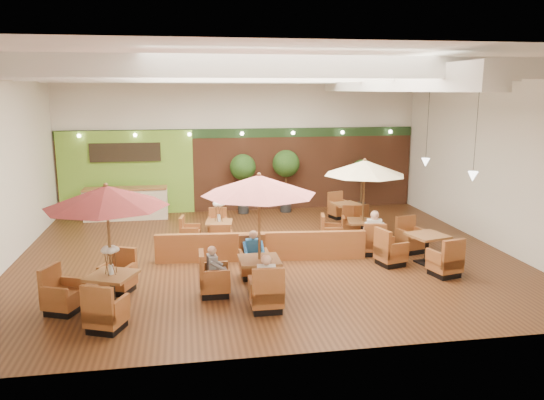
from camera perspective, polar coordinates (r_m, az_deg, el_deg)
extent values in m
plane|color=#381E0F|center=(15.53, -0.79, -5.84)|extent=(14.00, 14.00, 0.00)
cube|color=silver|center=(20.85, -3.32, 6.39)|extent=(14.00, 0.04, 5.50)
cube|color=silver|center=(9.13, 4.86, -0.58)|extent=(14.00, 0.04, 5.50)
cube|color=silver|center=(17.41, 22.68, 4.44)|extent=(0.04, 12.00, 5.50)
cube|color=white|center=(14.83, -0.85, 14.87)|extent=(14.00, 12.00, 0.04)
cube|color=brown|center=(20.93, -3.27, 3.23)|extent=(13.90, 0.10, 3.20)
cube|color=#1E3819|center=(20.75, -3.31, 7.19)|extent=(13.90, 0.12, 0.35)
cube|color=#71A830|center=(20.86, -15.36, 2.81)|extent=(5.00, 0.08, 3.20)
cube|color=black|center=(20.68, -15.50, 4.96)|extent=(2.60, 0.08, 0.70)
cube|color=white|center=(15.72, 12.18, 12.43)|extent=(0.60, 11.00, 0.60)
cube|color=white|center=(10.88, 2.41, 14.15)|extent=(13.60, 0.12, 0.45)
cube|color=white|center=(13.53, 0.00, 13.69)|extent=(13.60, 0.12, 0.45)
cube|color=white|center=(16.10, -1.56, 13.38)|extent=(13.60, 0.12, 0.45)
cube|color=white|center=(18.77, -2.73, 13.14)|extent=(13.60, 0.12, 0.45)
cylinder|color=black|center=(15.84, 21.20, 8.10)|extent=(0.01, 0.01, 3.20)
cone|color=white|center=(16.00, 20.78, 2.39)|extent=(0.28, 0.28, 0.28)
cylinder|color=black|center=(18.49, 16.47, 8.82)|extent=(0.01, 0.01, 3.20)
cone|color=white|center=(18.62, 16.18, 3.91)|extent=(0.28, 0.28, 0.28)
sphere|color=#FFEAC6|center=(20.75, -20.05, 6.51)|extent=(0.14, 0.14, 0.14)
sphere|color=#FFEAC6|center=(20.48, -14.51, 6.78)|extent=(0.14, 0.14, 0.14)
sphere|color=#FFEAC6|center=(20.40, -8.87, 7.00)|extent=(0.14, 0.14, 0.14)
sphere|color=#FFEAC6|center=(20.52, -3.24, 7.14)|extent=(0.14, 0.14, 0.14)
sphere|color=#FFEAC6|center=(20.84, 2.28, 7.22)|extent=(0.14, 0.14, 0.14)
sphere|color=#FFEAC6|center=(21.33, 7.59, 7.23)|extent=(0.14, 0.14, 0.14)
sphere|color=#FFEAC6|center=(22.00, 12.62, 7.19)|extent=(0.14, 0.14, 0.14)
cube|color=beige|center=(20.28, -15.42, -0.46)|extent=(3.00, 0.70, 1.10)
cube|color=brown|center=(20.17, -15.51, 1.20)|extent=(3.00, 0.75, 0.06)
cube|color=brown|center=(14.84, -1.16, -5.04)|extent=(5.86, 0.70, 0.81)
cube|color=brown|center=(12.01, -16.87, -7.79)|extent=(1.21, 1.21, 0.06)
cylinder|color=black|center=(12.14, -16.77, -9.47)|extent=(0.11, 0.11, 0.71)
cube|color=black|center=(12.28, -16.66, -11.13)|extent=(0.64, 0.64, 0.04)
cube|color=brown|center=(11.22, -17.39, -11.72)|extent=(0.88, 0.88, 0.35)
cube|color=brown|center=(10.85, -17.10, -10.68)|extent=(0.66, 0.36, 0.76)
cube|color=brown|center=(11.30, -18.85, -10.46)|extent=(0.31, 0.58, 0.30)
cube|color=brown|center=(10.99, -16.03, -10.92)|extent=(0.31, 0.58, 0.30)
cube|color=black|center=(11.32, -17.32, -12.87)|extent=(0.78, 0.78, 0.15)
cube|color=brown|center=(13.12, -16.20, -8.18)|extent=(0.88, 0.88, 0.35)
cube|color=brown|center=(13.28, -16.63, -6.49)|extent=(0.66, 0.36, 0.76)
cube|color=brown|center=(12.90, -15.03, -7.43)|extent=(0.31, 0.58, 0.30)
cube|color=brown|center=(13.21, -17.45, -7.13)|extent=(0.31, 0.58, 0.30)
cube|color=black|center=(13.21, -16.14, -9.19)|extent=(0.78, 0.78, 0.15)
cube|color=brown|center=(12.35, -21.55, -9.83)|extent=(0.88, 0.88, 0.35)
cube|color=brown|center=(12.28, -20.37, -8.23)|extent=(0.36, 0.66, 0.76)
cube|color=brown|center=(12.51, -20.80, -8.42)|extent=(0.58, 0.31, 0.30)
cube|color=brown|center=(12.04, -22.49, -9.36)|extent=(0.58, 0.31, 0.30)
cube|color=black|center=(12.44, -21.46, -10.90)|extent=(0.78, 0.78, 0.15)
cylinder|color=brown|center=(11.84, -17.04, -5.17)|extent=(0.06, 0.06, 2.71)
cone|color=#5C1B1B|center=(11.56, -17.39, 0.41)|extent=(2.60, 2.60, 0.45)
sphere|color=brown|center=(11.52, -17.46, 1.53)|extent=(0.10, 0.10, 0.10)
cylinder|color=silver|center=(11.97, -16.92, -7.14)|extent=(0.10, 0.10, 0.22)
cube|color=brown|center=(12.44, -1.36, -6.49)|extent=(0.95, 0.95, 0.07)
cylinder|color=black|center=(12.57, -1.35, -8.17)|extent=(0.11, 0.11, 0.73)
cube|color=black|center=(12.71, -1.35, -9.81)|extent=(0.50, 0.50, 0.04)
cube|color=brown|center=(11.63, -0.61, -10.27)|extent=(0.69, 0.69, 0.35)
cube|color=brown|center=(11.24, -0.37, -9.25)|extent=(0.69, 0.11, 0.77)
cube|color=brown|center=(11.51, -2.21, -9.34)|extent=(0.09, 0.61, 0.31)
cube|color=brown|center=(11.59, 0.98, -9.16)|extent=(0.09, 0.61, 0.31)
cube|color=black|center=(11.72, -0.60, -11.43)|extent=(0.61, 0.61, 0.15)
cube|color=brown|center=(13.58, -1.99, -6.98)|extent=(0.69, 0.69, 0.35)
cube|color=brown|center=(13.75, -2.16, -5.29)|extent=(0.69, 0.11, 0.77)
cube|color=brown|center=(13.55, -0.64, -6.03)|extent=(0.09, 0.61, 0.31)
cube|color=brown|center=(13.48, -3.35, -6.15)|extent=(0.09, 0.61, 0.31)
cube|color=black|center=(13.66, -1.98, -8.00)|extent=(0.61, 0.61, 0.15)
cube|color=brown|center=(12.50, -6.19, -8.73)|extent=(0.69, 0.69, 0.35)
cube|color=brown|center=(12.41, -4.88, -7.23)|extent=(0.11, 0.69, 0.77)
cube|color=brown|center=(12.73, -6.29, -7.29)|extent=(0.61, 0.09, 0.31)
cube|color=brown|center=(12.12, -6.13, -8.28)|extent=(0.61, 0.09, 0.31)
cube|color=black|center=(12.59, -6.16, -9.82)|extent=(0.61, 0.61, 0.15)
cylinder|color=brown|center=(12.27, -1.38, -3.89)|extent=(0.06, 0.06, 2.77)
cone|color=#C45F5E|center=(12.00, -1.40, 1.65)|extent=(2.66, 2.66, 0.45)
sphere|color=brown|center=(11.97, -1.41, 2.73)|extent=(0.10, 0.10, 0.10)
cube|color=brown|center=(16.48, 9.73, -2.27)|extent=(1.04, 1.04, 0.06)
cylinder|color=black|center=(16.57, 9.69, -3.49)|extent=(0.10, 0.10, 0.68)
cube|color=black|center=(16.67, 9.64, -4.69)|extent=(0.55, 0.55, 0.04)
cube|color=brown|center=(15.70, 10.85, -4.67)|extent=(0.76, 0.76, 0.33)
cube|color=brown|center=(15.40, 11.42, -3.81)|extent=(0.65, 0.24, 0.72)
cube|color=brown|center=(15.61, 9.78, -3.94)|extent=(0.20, 0.57, 0.29)
cube|color=brown|center=(15.69, 11.96, -3.94)|extent=(0.20, 0.57, 0.29)
cube|color=black|center=(15.77, 10.81, -5.50)|extent=(0.68, 0.68, 0.14)
cube|color=brown|center=(17.49, 8.63, -2.89)|extent=(0.76, 0.76, 0.33)
cube|color=brown|center=(17.64, 8.22, -1.71)|extent=(0.65, 0.24, 0.72)
cube|color=brown|center=(17.48, 9.63, -2.24)|extent=(0.20, 0.57, 0.29)
cube|color=brown|center=(17.41, 7.67, -2.23)|extent=(0.20, 0.57, 0.29)
cube|color=black|center=(17.55, 8.61, -3.64)|extent=(0.68, 0.68, 0.14)
cube|color=brown|center=(16.30, 6.40, -3.91)|extent=(0.76, 0.76, 0.33)
cube|color=brown|center=(16.35, 7.26, -2.77)|extent=(0.24, 0.65, 0.72)
cube|color=brown|center=(16.54, 6.35, -2.94)|extent=(0.57, 0.20, 0.29)
cube|color=brown|center=(15.96, 6.49, -3.49)|extent=(0.57, 0.20, 0.29)
cube|color=black|center=(16.37, 6.38, -4.72)|extent=(0.68, 0.68, 0.14)
cylinder|color=brown|center=(16.36, 9.80, -0.41)|extent=(0.06, 0.06, 2.59)
cone|color=beige|center=(16.17, 9.93, 3.46)|extent=(2.49, 2.49, 0.45)
sphere|color=brown|center=(16.13, 9.96, 4.26)|extent=(0.10, 0.10, 0.10)
cube|color=brown|center=(16.49, -5.72, -2.40)|extent=(0.90, 0.90, 0.06)
cylinder|color=black|center=(16.58, -5.69, -3.50)|extent=(0.09, 0.09, 0.62)
cube|color=black|center=(16.66, -5.67, -4.59)|extent=(0.48, 0.48, 0.04)
cube|color=brown|center=(15.73, -5.47, -4.58)|extent=(0.66, 0.66, 0.30)
cube|color=brown|center=(15.43, -5.30, -3.82)|extent=(0.59, 0.17, 0.66)
cube|color=brown|center=(15.70, -6.48, -3.92)|extent=(0.15, 0.52, 0.26)
cube|color=brown|center=(15.67, -4.48, -3.92)|extent=(0.15, 0.52, 0.26)
cube|color=black|center=(15.80, -5.45, -5.33)|extent=(0.58, 0.58, 0.13)
cube|color=brown|center=(17.46, -5.89, -2.95)|extent=(0.66, 0.66, 0.30)
cube|color=brown|center=(17.62, -6.07, -1.86)|extent=(0.59, 0.17, 0.66)
cube|color=brown|center=(17.39, -5.00, -2.34)|extent=(0.15, 0.52, 0.26)
cube|color=brown|center=(17.43, -6.80, -2.35)|extent=(0.15, 0.52, 0.26)
cube|color=black|center=(17.51, -5.87, -3.63)|extent=(0.58, 0.58, 0.13)
cube|color=brown|center=(16.56, -8.79, -3.83)|extent=(0.66, 0.66, 0.30)
cube|color=brown|center=(16.53, -7.98, -2.83)|extent=(0.17, 0.59, 0.66)
cube|color=brown|center=(16.78, -8.69, -2.96)|extent=(0.52, 0.15, 0.26)
cube|color=brown|center=(16.25, -8.92, -3.45)|extent=(0.52, 0.15, 0.26)
cube|color=black|center=(16.62, -8.76, -4.55)|extent=(0.58, 0.58, 0.13)
cylinder|color=silver|center=(16.46, -5.73, -1.93)|extent=(0.10, 0.10, 0.22)
cube|color=brown|center=(15.13, 16.39, -3.69)|extent=(1.13, 1.13, 0.07)
cylinder|color=black|center=(15.24, 16.30, -5.08)|extent=(0.11, 0.11, 0.72)
cube|color=black|center=(15.35, 16.22, -6.45)|extent=(0.60, 0.60, 0.04)
cube|color=brown|center=(14.38, 18.08, -6.52)|extent=(0.82, 0.82, 0.35)
cube|color=brown|center=(14.01, 18.42, -5.61)|extent=(0.68, 0.27, 0.77)
cube|color=brown|center=(14.11, 17.16, -5.88)|extent=(0.23, 0.61, 0.31)
cube|color=brown|center=(14.52, 19.07, -5.50)|extent=(0.23, 0.61, 0.31)
cube|color=black|center=(14.45, 18.01, -7.47)|extent=(0.73, 0.73, 0.15)
cube|color=brown|center=(16.16, 14.70, -4.31)|extent=(0.82, 0.82, 0.35)
cube|color=brown|center=(16.35, 14.59, -2.93)|extent=(0.68, 0.27, 0.77)
cube|color=brown|center=(16.30, 15.62, -3.43)|extent=(0.23, 0.61, 0.31)
cube|color=brown|center=(15.91, 13.84, -3.70)|extent=(0.23, 0.61, 0.31)
cube|color=black|center=(16.23, 14.66, -5.17)|extent=(0.73, 0.73, 0.15)
cube|color=brown|center=(14.84, 12.65, -5.64)|extent=(0.82, 0.82, 0.35)
cube|color=brown|center=(14.79, 13.80, -4.43)|extent=(0.27, 0.68, 0.77)
cube|color=brown|center=(15.03, 11.97, -4.52)|extent=(0.61, 0.23, 0.31)
cube|color=brown|center=(14.54, 13.43, -5.14)|extent=(0.61, 0.23, 0.31)
cube|color=black|center=(14.92, 12.60, -6.56)|extent=(0.73, 0.73, 0.15)
cube|color=brown|center=(18.89, 8.07, -0.47)|extent=(1.08, 1.08, 0.06)
cylinder|color=black|center=(18.97, 8.04, -1.52)|extent=(0.10, 0.10, 0.67)
cube|color=black|center=(19.05, 8.01, -2.56)|extent=(0.57, 0.57, 0.04)
cube|color=brown|center=(18.09, 8.94, -2.43)|extent=(0.79, 0.79, 0.33)
cube|color=brown|center=(17.77, 8.98, -1.68)|extent=(0.63, 0.29, 0.71)
cube|color=brown|center=(17.88, 8.20, -1.90)|extent=(0.25, 0.56, 0.28)
cube|color=brown|center=(18.22, 9.71, -1.70)|extent=(0.25, 0.56, 0.28)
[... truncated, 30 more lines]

